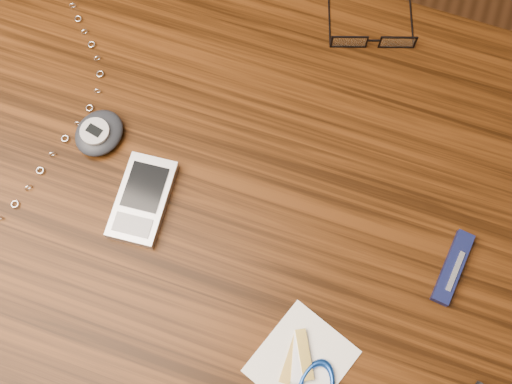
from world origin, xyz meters
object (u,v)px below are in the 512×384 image
Objects in this scene: pda_phone at (142,199)px; notepad_keys at (309,376)px; desk at (201,235)px; eyeglasses at (373,38)px; pedometer at (99,133)px; pocket_knife at (453,267)px.

notepad_keys is at bearing -27.33° from pda_phone.
eyeglasses is (0.13, 0.28, 0.11)m from desk.
pda_phone is 0.26m from notepad_keys.
pedometer is 0.36m from notepad_keys.
notepad_keys is (0.05, -0.41, -0.01)m from eyeglasses.
notepad_keys is (0.23, -0.12, -0.00)m from pda_phone.
pedometer reaches higher than pda_phone.
eyeglasses is 1.56× the size of pocket_knife.
pocket_knife is (0.43, -0.02, -0.01)m from pedometer.
desk is 14.13× the size of pedometer.
desk is 0.18m from pedometer.
pda_phone is 0.35m from pocket_knife.
pedometer is 0.59× the size of notepad_keys.
eyeglasses is 0.41m from notepad_keys.
pda_phone reaches higher than desk.
desk is 0.33m from eyeglasses.
eyeglasses reaches higher than pda_phone.
pocket_knife is (0.35, 0.04, -0.00)m from pda_phone.
pocket_knife is (0.16, -0.25, -0.00)m from eyeglasses.
notepad_keys is (0.31, -0.18, -0.01)m from pedometer.
notepad_keys is 0.20m from pocket_knife.
notepad_keys is at bearing -36.13° from desk.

